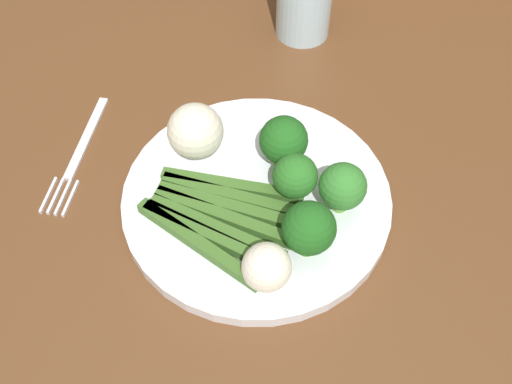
{
  "coord_description": "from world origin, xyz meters",
  "views": [
    {
      "loc": [
        -0.03,
        0.31,
        1.26
      ],
      "look_at": [
        0.0,
        -0.05,
        0.77
      ],
      "focal_mm": 43.02,
      "sensor_mm": 36.0,
      "label": 1
    }
  ],
  "objects": [
    {
      "name": "dining_table",
      "position": [
        0.0,
        0.0,
        0.63
      ],
      "size": [
        1.13,
        0.91,
        0.75
      ],
      "color": "brown",
      "rests_on": "ground_plane"
    },
    {
      "name": "chair",
      "position": [
        -0.17,
        -0.59,
        0.5
      ],
      "size": [
        0.47,
        0.47,
        0.87
      ],
      "rotation": [
        0.0,
        0.0,
        0.2
      ],
      "color": "brown",
      "rests_on": "ground_plane"
    },
    {
      "name": "plate",
      "position": [
        0.0,
        -0.05,
        0.75
      ],
      "size": [
        0.27,
        0.27,
        0.01
      ],
      "primitive_type": "cylinder",
      "color": "white",
      "rests_on": "dining_table"
    },
    {
      "name": "fork",
      "position": [
        0.2,
        -0.09,
        0.75
      ],
      "size": [
        0.03,
        0.17,
        0.0
      ],
      "rotation": [
        0.0,
        0.0,
        1.48
      ],
      "color": "silver",
      "rests_on": "dining_table"
    },
    {
      "name": "asparagus_bundle",
      "position": [
        0.03,
        -0.02,
        0.77
      ],
      "size": [
        0.16,
        0.13,
        0.01
      ],
      "rotation": [
        0.0,
        0.0,
        2.83
      ],
      "color": "#3D6626",
      "rests_on": "plate"
    },
    {
      "name": "cauliflower_near_fork",
      "position": [
        -0.02,
        0.05,
        0.78
      ],
      "size": [
        0.05,
        0.05,
        0.05
      ],
      "primitive_type": "sphere",
      "color": "white",
      "rests_on": "plate"
    },
    {
      "name": "broccoli_back",
      "position": [
        -0.02,
        -0.09,
        0.8
      ],
      "size": [
        0.05,
        0.05,
        0.06
      ],
      "color": "#4C7F2B",
      "rests_on": "plate"
    },
    {
      "name": "cauliflower_near_center",
      "position": [
        0.07,
        -0.1,
        0.79
      ],
      "size": [
        0.06,
        0.06,
        0.06
      ],
      "primitive_type": "sphere",
      "color": "silver",
      "rests_on": "plate"
    },
    {
      "name": "broccoli_outer_edge",
      "position": [
        -0.08,
        -0.04,
        0.79
      ],
      "size": [
        0.05,
        0.05,
        0.06
      ],
      "color": "#609E3D",
      "rests_on": "plate"
    },
    {
      "name": "broccoli_left",
      "position": [
        -0.04,
        -0.05,
        0.79
      ],
      "size": [
        0.04,
        0.04,
        0.05
      ],
      "color": "#568E33",
      "rests_on": "plate"
    },
    {
      "name": "broccoli_front",
      "position": [
        -0.05,
        0.01,
        0.8
      ],
      "size": [
        0.05,
        0.05,
        0.06
      ],
      "color": "#4C7F2B",
      "rests_on": "plate"
    }
  ]
}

